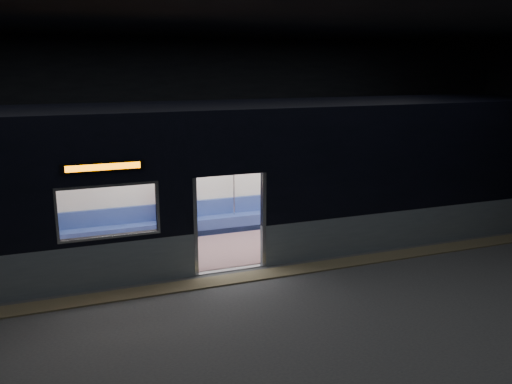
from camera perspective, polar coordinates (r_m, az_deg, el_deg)
station_floor at (r=10.59m, az=-0.90°, el=-10.22°), size 24.00×14.00×0.01m
station_envelope at (r=9.72m, az=-0.98°, el=10.02°), size 24.00×14.00×5.00m
tactile_strip at (r=11.06m, az=-1.88°, el=-9.06°), size 22.80×0.50×0.03m
metro_car at (r=12.36m, az=-4.96°, el=2.19°), size 18.00×3.04×3.35m
passenger at (r=13.37m, az=-9.37°, el=-1.77°), size 0.38×0.66×1.33m
handbag at (r=13.20m, az=-9.04°, el=-2.46°), size 0.28×0.24×0.13m
transit_map at (r=14.75m, az=5.57°, el=2.68°), size 1.11×0.03×0.72m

